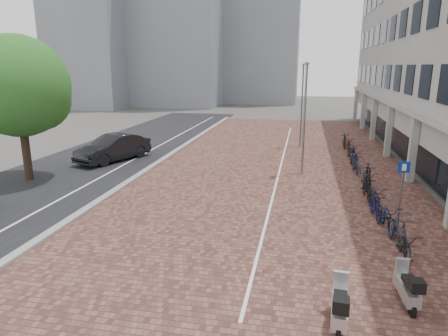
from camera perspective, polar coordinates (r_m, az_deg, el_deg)
ground at (r=12.63m, az=-5.55°, el=-12.48°), size 140.00×140.00×0.00m
plaza_brick at (r=23.49m, az=7.71°, el=0.30°), size 14.50×42.00×0.04m
street_asphalt at (r=26.52m, az=-16.72°, el=1.43°), size 8.00×50.00×0.03m
curb at (r=24.92m, az=-8.79°, el=1.22°), size 0.35×42.00×0.14m
lane_line at (r=25.64m, az=-12.77°, el=1.30°), size 0.12×44.00×0.00m
parking_line at (r=23.47m, az=8.20°, el=0.33°), size 0.10×30.00×0.00m
bg_towers at (r=62.80m, az=-5.44°, el=21.97°), size 33.00×23.00×32.00m
car_dark at (r=25.38m, az=-15.70°, el=2.80°), size 3.45×5.19×1.62m
scooter_front at (r=11.01m, az=24.94°, el=-15.21°), size 0.55×1.49×1.01m
scooter_back at (r=9.69m, az=16.39°, el=-18.38°), size 0.63×1.63×1.09m
parking_sign at (r=17.07m, az=24.39°, el=-1.53°), size 0.44×0.09×2.11m
lamp_near at (r=21.41m, az=11.52°, el=6.73°), size 0.12×0.12×5.86m
lamp_far at (r=28.99m, az=11.15°, el=8.69°), size 0.12×0.12×5.84m
street_tree at (r=22.27m, az=-27.13°, el=10.10°), size 4.99×4.99×7.26m
bike_row at (r=21.79m, az=19.19°, el=-0.12°), size 1.04×20.42×1.05m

